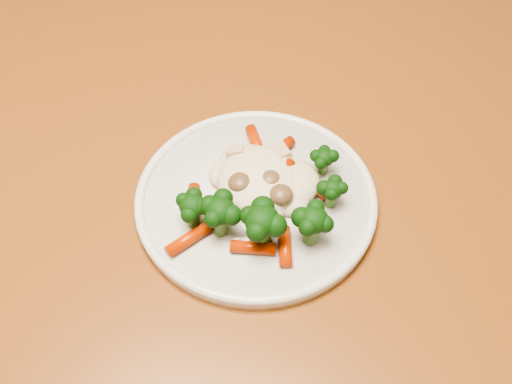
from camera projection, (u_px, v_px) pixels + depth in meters
The scene contains 3 objects.
dining_table at pixel (265, 227), 0.75m from camera, with size 1.29×0.96×0.75m.
plate at pixel (256, 201), 0.64m from camera, with size 0.24×0.24×0.01m, color silver.
meal at pixel (262, 195), 0.61m from camera, with size 0.16×0.18×0.05m.
Camera 1 is at (-0.12, -0.09, 1.26)m, focal length 45.00 mm.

